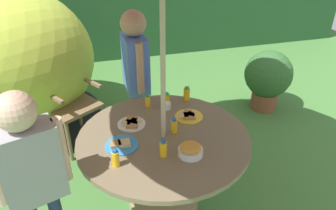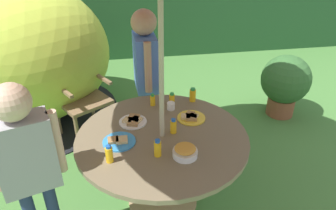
{
  "view_description": "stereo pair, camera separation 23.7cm",
  "coord_description": "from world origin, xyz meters",
  "px_view_note": "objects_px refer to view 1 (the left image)",
  "views": [
    {
      "loc": [
        -0.51,
        -1.89,
        2.09
      ],
      "look_at": [
        0.06,
        0.09,
        0.9
      ],
      "focal_mm": 33.87,
      "sensor_mm": 36.0,
      "label": 1
    },
    {
      "loc": [
        -0.28,
        -1.94,
        2.09
      ],
      "look_at": [
        0.06,
        0.09,
        0.9
      ],
      "focal_mm": 33.87,
      "sensor_mm": 36.0,
      "label": 2
    }
  ],
  "objects_px": {
    "juice_bottle_far_left": "(115,158)",
    "potted_plant": "(268,77)",
    "child_in_grey_shirt": "(30,165)",
    "child_in_blue_shirt": "(135,64)",
    "plate_center_front": "(132,123)",
    "plate_near_right": "(121,144)",
    "cup_near": "(167,106)",
    "garden_table": "(164,151)",
    "plate_near_left": "(189,116)",
    "snack_bowl": "(190,150)",
    "juice_bottle_mid_right": "(163,149)",
    "juice_bottle_center_back": "(148,101)",
    "juice_bottle_mid_left": "(174,126)",
    "juice_bottle_far_right": "(187,94)",
    "juice_bottle_front_edge": "(167,99)",
    "wooden_chair": "(65,96)"
  },
  "relations": [
    {
      "from": "juice_bottle_far_left",
      "to": "potted_plant",
      "type": "bearing_deg",
      "value": 34.85
    },
    {
      "from": "child_in_grey_shirt",
      "to": "juice_bottle_far_left",
      "type": "distance_m",
      "value": 0.51
    },
    {
      "from": "child_in_blue_shirt",
      "to": "plate_center_front",
      "type": "height_order",
      "value": "child_in_blue_shirt"
    },
    {
      "from": "plate_near_right",
      "to": "cup_near",
      "type": "bearing_deg",
      "value": 41.52
    },
    {
      "from": "child_in_blue_shirt",
      "to": "child_in_grey_shirt",
      "type": "distance_m",
      "value": 1.5
    },
    {
      "from": "garden_table",
      "to": "plate_near_left",
      "type": "relative_size",
      "value": 5.66
    },
    {
      "from": "child_in_blue_shirt",
      "to": "potted_plant",
      "type": "bearing_deg",
      "value": 97.1
    },
    {
      "from": "plate_near_left",
      "to": "cup_near",
      "type": "height_order",
      "value": "cup_near"
    },
    {
      "from": "child_in_grey_shirt",
      "to": "cup_near",
      "type": "relative_size",
      "value": 20.04
    },
    {
      "from": "snack_bowl",
      "to": "juice_bottle_mid_right",
      "type": "xyz_separation_m",
      "value": [
        -0.18,
        0.04,
        0.02
      ]
    },
    {
      "from": "juice_bottle_far_left",
      "to": "plate_center_front",
      "type": "bearing_deg",
      "value": 67.78
    },
    {
      "from": "snack_bowl",
      "to": "plate_near_right",
      "type": "distance_m",
      "value": 0.5
    },
    {
      "from": "garden_table",
      "to": "juice_bottle_center_back",
      "type": "xyz_separation_m",
      "value": [
        -0.01,
        0.47,
        0.2
      ]
    },
    {
      "from": "garden_table",
      "to": "child_in_grey_shirt",
      "type": "distance_m",
      "value": 0.99
    },
    {
      "from": "child_in_grey_shirt",
      "to": "plate_center_front",
      "type": "bearing_deg",
      "value": 18.54
    },
    {
      "from": "plate_near_left",
      "to": "juice_bottle_mid_left",
      "type": "distance_m",
      "value": 0.25
    },
    {
      "from": "plate_near_left",
      "to": "juice_bottle_far_right",
      "type": "distance_m",
      "value": 0.3
    },
    {
      "from": "snack_bowl",
      "to": "juice_bottle_front_edge",
      "type": "relative_size",
      "value": 1.55
    },
    {
      "from": "juice_bottle_center_back",
      "to": "child_in_grey_shirt",
      "type": "bearing_deg",
      "value": -139.26
    },
    {
      "from": "juice_bottle_mid_left",
      "to": "juice_bottle_front_edge",
      "type": "height_order",
      "value": "juice_bottle_mid_left"
    },
    {
      "from": "juice_bottle_mid_right",
      "to": "child_in_blue_shirt",
      "type": "bearing_deg",
      "value": 88.07
    },
    {
      "from": "child_in_grey_shirt",
      "to": "snack_bowl",
      "type": "distance_m",
      "value": 1.02
    },
    {
      "from": "child_in_blue_shirt",
      "to": "juice_bottle_mid_right",
      "type": "relative_size",
      "value": 10.86
    },
    {
      "from": "snack_bowl",
      "to": "juice_bottle_far_right",
      "type": "distance_m",
      "value": 0.79
    },
    {
      "from": "juice_bottle_far_left",
      "to": "juice_bottle_mid_left",
      "type": "bearing_deg",
      "value": 28.87
    },
    {
      "from": "potted_plant",
      "to": "plate_center_front",
      "type": "distance_m",
      "value": 2.12
    },
    {
      "from": "juice_bottle_far_right",
      "to": "juice_bottle_center_back",
      "type": "height_order",
      "value": "juice_bottle_far_right"
    },
    {
      "from": "plate_center_front",
      "to": "cup_near",
      "type": "relative_size",
      "value": 3.36
    },
    {
      "from": "snack_bowl",
      "to": "cup_near",
      "type": "distance_m",
      "value": 0.64
    },
    {
      "from": "wooden_chair",
      "to": "cup_near",
      "type": "distance_m",
      "value": 1.2
    },
    {
      "from": "snack_bowl",
      "to": "juice_bottle_center_back",
      "type": "relative_size",
      "value": 1.62
    },
    {
      "from": "plate_center_front",
      "to": "plate_near_left",
      "type": "height_order",
      "value": "same"
    },
    {
      "from": "garden_table",
      "to": "snack_bowl",
      "type": "height_order",
      "value": "snack_bowl"
    },
    {
      "from": "snack_bowl",
      "to": "plate_center_front",
      "type": "bearing_deg",
      "value": 123.79
    },
    {
      "from": "juice_bottle_mid_right",
      "to": "potted_plant",
      "type": "bearing_deg",
      "value": 39.42
    },
    {
      "from": "wooden_chair",
      "to": "juice_bottle_front_edge",
      "type": "height_order",
      "value": "wooden_chair"
    },
    {
      "from": "child_in_blue_shirt",
      "to": "plate_near_left",
      "type": "relative_size",
      "value": 6.15
    },
    {
      "from": "child_in_blue_shirt",
      "to": "juice_bottle_center_back",
      "type": "distance_m",
      "value": 0.49
    },
    {
      "from": "juice_bottle_far_right",
      "to": "plate_center_front",
      "type": "bearing_deg",
      "value": -154.22
    },
    {
      "from": "child_in_grey_shirt",
      "to": "juice_bottle_mid_left",
      "type": "relative_size",
      "value": 11.04
    },
    {
      "from": "potted_plant",
      "to": "juice_bottle_front_edge",
      "type": "bearing_deg",
      "value": -154.02
    },
    {
      "from": "juice_bottle_front_edge",
      "to": "cup_near",
      "type": "relative_size",
      "value": 1.68
    },
    {
      "from": "plate_center_front",
      "to": "snack_bowl",
      "type": "bearing_deg",
      "value": -56.21
    },
    {
      "from": "snack_bowl",
      "to": "juice_bottle_far_left",
      "type": "height_order",
      "value": "juice_bottle_far_left"
    },
    {
      "from": "garden_table",
      "to": "juice_bottle_front_edge",
      "type": "xyz_separation_m",
      "value": [
        0.16,
        0.46,
        0.2
      ]
    },
    {
      "from": "snack_bowl",
      "to": "juice_bottle_front_edge",
      "type": "height_order",
      "value": "juice_bottle_front_edge"
    },
    {
      "from": "plate_near_left",
      "to": "juice_bottle_far_left",
      "type": "relative_size",
      "value": 1.77
    },
    {
      "from": "child_in_blue_shirt",
      "to": "plate_center_front",
      "type": "xyz_separation_m",
      "value": [
        -0.18,
        -0.72,
        -0.2
      ]
    },
    {
      "from": "wooden_chair",
      "to": "plate_near_left",
      "type": "height_order",
      "value": "wooden_chair"
    },
    {
      "from": "potted_plant",
      "to": "juice_bottle_center_back",
      "type": "bearing_deg",
      "value": -156.75
    }
  ]
}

